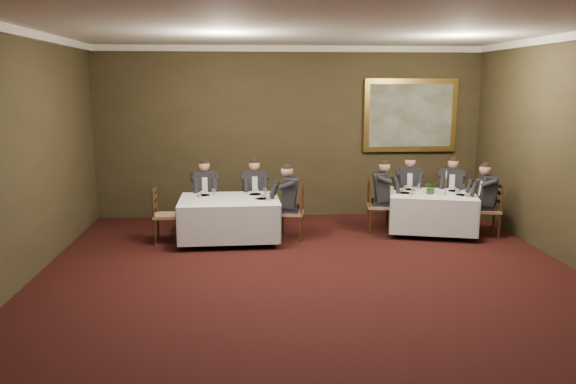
{
  "coord_description": "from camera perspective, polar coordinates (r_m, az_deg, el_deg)",
  "views": [
    {
      "loc": [
        -0.91,
        -6.6,
        2.75
      ],
      "look_at": [
        -0.29,
        1.65,
        1.15
      ],
      "focal_mm": 35.0,
      "sensor_mm": 36.0,
      "label": 1
    }
  ],
  "objects": [
    {
      "name": "chair_sec_endleft",
      "position": [
        10.08,
        -12.28,
        -3.47
      ],
      "size": [
        0.43,
        0.45,
        1.0
      ],
      "rotation": [
        0.0,
        0.0,
        -1.55
      ],
      "color": "#99724E",
      "rests_on": "ground"
    },
    {
      "name": "diner_main_backright",
      "position": [
        11.51,
        16.26,
        -0.7
      ],
      "size": [
        0.55,
        0.6,
        1.35
      ],
      "rotation": [
        0.0,
        0.0,
        2.75
      ],
      "color": "black",
      "rests_on": "chair_main_backright"
    },
    {
      "name": "diner_sec_backright",
      "position": [
        10.83,
        -3.44,
        -1.0
      ],
      "size": [
        0.44,
        0.51,
        1.35
      ],
      "rotation": [
        0.0,
        0.0,
        3.22
      ],
      "color": "black",
      "rests_on": "chair_sec_backright"
    },
    {
      "name": "ground",
      "position": [
        7.2,
        3.38,
        -11.51
      ],
      "size": [
        10.0,
        10.0,
        0.0
      ],
      "primitive_type": "plane",
      "color": "black",
      "rests_on": "ground"
    },
    {
      "name": "chair_main_backright",
      "position": [
        11.57,
        16.2,
        -1.8
      ],
      "size": [
        0.57,
        0.56,
        1.0
      ],
      "rotation": [
        0.0,
        0.0,
        2.75
      ],
      "color": "#99724E",
      "rests_on": "ground"
    },
    {
      "name": "chair_main_endright",
      "position": [
        10.87,
        19.56,
        -2.8
      ],
      "size": [
        0.48,
        0.5,
        1.0
      ],
      "rotation": [
        0.0,
        0.0,
        1.41
      ],
      "color": "#99724E",
      "rests_on": "ground"
    },
    {
      "name": "table_second",
      "position": [
        9.97,
        -5.95,
        -2.45
      ],
      "size": [
        1.78,
        1.37,
        0.67
      ],
      "rotation": [
        0.0,
        0.0,
        0.02
      ],
      "color": "#331B0E",
      "rests_on": "ground"
    },
    {
      "name": "diner_main_endleft",
      "position": [
        10.68,
        9.23,
        -1.28
      ],
      "size": [
        0.53,
        0.46,
        1.35
      ],
      "rotation": [
        0.0,
        0.0,
        -1.7
      ],
      "color": "black",
      "rests_on": "chair_main_endleft"
    },
    {
      "name": "centerpiece",
      "position": [
        10.59,
        14.32,
        0.52
      ],
      "size": [
        0.3,
        0.28,
        0.26
      ],
      "primitive_type": "imported",
      "rotation": [
        0.0,
        0.0,
        0.4
      ],
      "color": "#2D5926",
      "rests_on": "table_main"
    },
    {
      "name": "chair_main_endleft",
      "position": [
        10.73,
        9.13,
        -2.47
      ],
      "size": [
        0.47,
        0.49,
        1.0
      ],
      "rotation": [
        0.0,
        0.0,
        -1.7
      ],
      "color": "#99724E",
      "rests_on": "ground"
    },
    {
      "name": "chair_main_backleft",
      "position": [
        11.52,
        12.06,
        -1.66
      ],
      "size": [
        0.5,
        0.49,
        1.0
      ],
      "rotation": [
        0.0,
        0.0,
        2.97
      ],
      "color": "#99724E",
      "rests_on": "ground"
    },
    {
      "name": "ceiling",
      "position": [
        6.7,
        3.73,
        17.36
      ],
      "size": [
        8.0,
        10.0,
        0.1
      ],
      "primitive_type": "cube",
      "color": "silver",
      "rests_on": "back_wall"
    },
    {
      "name": "painting",
      "position": [
        12.05,
        12.32,
        7.6
      ],
      "size": [
        1.95,
        0.09,
        1.51
      ],
      "color": "#BD9445",
      "rests_on": "back_wall"
    },
    {
      "name": "crown_molding",
      "position": [
        6.7,
        3.73,
        16.85
      ],
      "size": [
        8.0,
        10.0,
        0.12
      ],
      "color": "white",
      "rests_on": "back_wall"
    },
    {
      "name": "place_setting_table_main",
      "position": [
        10.99,
        12.45,
        0.45
      ],
      "size": [
        0.33,
        0.31,
        0.14
      ],
      "color": "white",
      "rests_on": "table_main"
    },
    {
      "name": "diner_main_endright",
      "position": [
        10.82,
        19.57,
        -1.63
      ],
      "size": [
        0.54,
        0.47,
        1.35
      ],
      "rotation": [
        0.0,
        0.0,
        1.41
      ],
      "color": "black",
      "rests_on": "chair_main_endright"
    },
    {
      "name": "table_main",
      "position": [
        10.72,
        14.42,
        -1.79
      ],
      "size": [
        1.81,
        1.55,
        0.67
      ],
      "rotation": [
        0.0,
        0.0,
        -0.26
      ],
      "color": "#331B0E",
      "rests_on": "ground"
    },
    {
      "name": "chair_sec_endright",
      "position": [
        10.06,
        0.42,
        -3.25
      ],
      "size": [
        0.49,
        0.5,
        1.0
      ],
      "rotation": [
        0.0,
        0.0,
        1.4
      ],
      "color": "#99724E",
      "rests_on": "ground"
    },
    {
      "name": "chair_sec_backright",
      "position": [
        10.89,
        -3.43,
        -2.16
      ],
      "size": [
        0.47,
        0.45,
        1.0
      ],
      "rotation": [
        0.0,
        0.0,
        3.22
      ],
      "color": "#99724E",
      "rests_on": "ground"
    },
    {
      "name": "diner_sec_backleft",
      "position": [
        10.84,
        -8.43,
        -1.09
      ],
      "size": [
        0.45,
        0.52,
        1.35
      ],
      "rotation": [
        0.0,
        0.0,
        3.25
      ],
      "color": "black",
      "rests_on": "chair_sec_backleft"
    },
    {
      "name": "back_wall",
      "position": [
        11.68,
        0.22,
        6.04
      ],
      "size": [
        8.0,
        0.1,
        3.5
      ],
      "primitive_type": "cube",
      "color": "#332D19",
      "rests_on": "ground"
    },
    {
      "name": "diner_sec_endright",
      "position": [
        10.0,
        0.35,
        -1.98
      ],
      "size": [
        0.54,
        0.47,
        1.35
      ],
      "rotation": [
        0.0,
        0.0,
        1.4
      ],
      "color": "black",
      "rests_on": "chair_sec_endright"
    },
    {
      "name": "chair_sec_backleft",
      "position": [
        10.9,
        -8.4,
        -2.25
      ],
      "size": [
        0.48,
        0.47,
        1.0
      ],
      "rotation": [
        0.0,
        0.0,
        3.25
      ],
      "color": "#99724E",
      "rests_on": "ground"
    },
    {
      "name": "place_setting_table_second",
      "position": [
        10.29,
        -8.31,
        -0.11
      ],
      "size": [
        0.33,
        0.31,
        0.14
      ],
      "color": "white",
      "rests_on": "table_second"
    },
    {
      "name": "diner_main_backleft",
      "position": [
        11.46,
        12.11,
        -0.56
      ],
      "size": [
        0.47,
        0.54,
        1.35
      ],
      "rotation": [
        0.0,
        0.0,
        2.97
      ],
      "color": "black",
      "rests_on": "chair_main_backleft"
    },
    {
      "name": "candlestick",
      "position": [
        10.59,
        15.73,
        0.65
      ],
      "size": [
        0.07,
        0.07,
        0.45
      ],
      "color": "gold",
      "rests_on": "table_main"
    }
  ]
}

